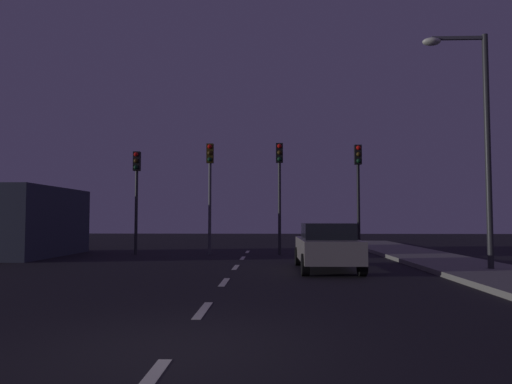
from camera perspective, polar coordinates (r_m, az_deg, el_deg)
The scene contains 15 objects.
ground_plane at distance 13.16m, azimuth -3.53°, elevation -10.35°, with size 80.00×80.00×0.00m, color black.
sidewalk_curb_right at distance 14.51m, azimuth 27.86°, elevation -9.03°, with size 3.00×40.00×0.15m, color gray.
lane_stripe_nearest at distance 5.22m, azimuth -12.84°, elevation -21.33°, with size 0.16×1.60×0.01m, color silver.
lane_stripe_second at distance 8.84m, azimuth -6.35°, elevation -13.83°, with size 0.16×1.60×0.01m, color silver.
lane_stripe_third at distance 12.57m, azimuth -3.80°, elevation -10.67°, with size 0.16×1.60×0.01m, color silver.
lane_stripe_fourth at distance 16.33m, azimuth -2.44°, elevation -8.95°, with size 0.16×1.60×0.01m, color silver.
lane_stripe_fifth at distance 20.11m, azimuth -1.60°, elevation -7.88°, with size 0.16×1.60×0.01m, color silver.
lane_stripe_sixth at distance 23.89m, azimuth -1.03°, elevation -7.14°, with size 0.16×1.60×0.01m, color silver.
traffic_signal_far_left at distance 22.86m, azimuth -14.07°, elevation 1.17°, with size 0.32×0.38×4.77m.
traffic_signal_center_left at distance 22.18m, azimuth -5.52°, elevation 1.81°, with size 0.32×0.38×5.12m.
traffic_signal_center_right at distance 21.99m, azimuth 2.82°, elevation 1.85°, with size 0.32×0.38×5.13m.
traffic_signal_far_right at distance 22.33m, azimuth 12.11°, elevation 1.68°, with size 0.32×0.38×5.03m.
car_stopped_ahead at distance 15.45m, azimuth 8.47°, elevation -6.41°, with size 1.88×4.22×1.50m.
street_lamp_right at distance 16.17m, azimuth 24.88°, elevation 6.93°, with size 1.99×0.36×7.31m.
storefront_left at distance 23.71m, azimuth -27.21°, elevation -3.18°, with size 4.60×6.26×3.01m, color #333847.
Camera 1 is at (1.25, -6.00, 1.63)m, focal length 33.52 mm.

